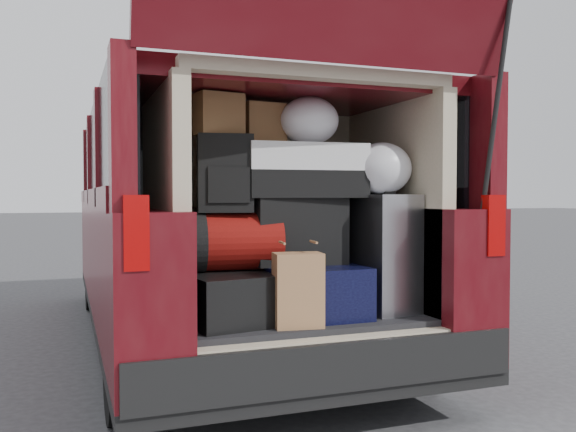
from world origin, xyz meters
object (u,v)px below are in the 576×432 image
Objects in this scene: black_hardshell at (225,296)px; silver_roller at (380,253)px; navy_hardshell at (307,289)px; kraft_bag at (298,290)px; twotone_duffel at (303,171)px; red_duffel at (235,241)px; backpack at (225,174)px; black_soft_case at (296,231)px.

black_hardshell is 0.86m from silver_roller.
silver_roller reaches higher than navy_hardshell.
silver_roller reaches higher than kraft_bag.
twotone_duffel is at bearing -4.99° from black_hardshell.
red_duffel is 0.34m from backpack.
black_hardshell is at bearing -107.84° from backpack.
black_hardshell is 1.01× the size of navy_hardshell.
red_duffel is at bearing 15.03° from black_hardshell.
twotone_duffel reaches higher than black_soft_case.
navy_hardshell reaches higher than black_hardshell.
black_soft_case is at bearing 7.17° from red_duffel.
black_soft_case reaches higher than kraft_bag.
red_duffel is at bearing -175.04° from twotone_duffel.
backpack is (0.01, 0.01, 0.60)m from black_hardshell.
navy_hardshell is 1.33× the size of red_duffel.
black_hardshell is 1.74× the size of kraft_bag.
red_duffel is 1.17× the size of backpack.
navy_hardshell is 1.25× the size of black_soft_case.
kraft_bag is at bearing -49.12° from red_duffel.
navy_hardshell is 0.96× the size of silver_roller.
navy_hardshell is 0.31m from black_soft_case.
backpack reaches higher than silver_roller.
silver_roller is at bearing -10.81° from black_soft_case.
backpack is at bearing 176.71° from navy_hardshell.
twotone_duffel is at bearing 12.82° from backpack.
kraft_bag is 0.73× the size of black_soft_case.
black_soft_case is at bearing 169.98° from twotone_duffel.
black_hardshell is 0.40m from kraft_bag.
navy_hardshell is 0.31m from kraft_bag.
black_hardshell is 0.76m from twotone_duffel.
backpack is (-0.43, 0.02, 0.60)m from navy_hardshell.
red_duffel reaches higher than black_hardshell.
backpack is (-0.39, -0.03, 0.29)m from black_soft_case.
black_soft_case is 0.31m from twotone_duffel.
silver_roller is 0.60m from twotone_duffel.
kraft_bag is at bearing -53.85° from black_hardshell.
backpack is (-0.05, -0.02, 0.34)m from red_duffel.
backpack is 0.42m from twotone_duffel.
black_hardshell is 1.26× the size of black_soft_case.
silver_roller is at bearing -6.95° from twotone_duffel.
backpack is at bearing -173.00° from twotone_duffel.
black_soft_case is at bearing 162.70° from silver_roller.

